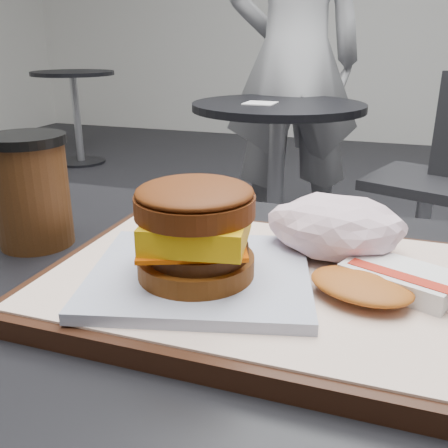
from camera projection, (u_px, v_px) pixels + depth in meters
serving_tray at (255, 282)px, 0.46m from camera, size 0.38×0.28×0.02m
breakfast_sandwich at (197, 241)px, 0.42m from camera, size 0.23×0.21×0.09m
hash_brown at (383, 281)px, 0.42m from camera, size 0.13×0.12×0.02m
crumpled_wrapper at (336, 227)px, 0.49m from camera, size 0.13×0.10×0.06m
coffee_cup at (31, 190)px, 0.55m from camera, size 0.09×0.09×0.13m
neighbor_table at (277, 152)px, 2.08m from camera, size 0.70×0.70×0.75m
napkin at (260, 103)px, 1.98m from camera, size 0.12×0.12×0.00m
patron at (294, 59)px, 2.32m from camera, size 0.77×0.65×1.80m
bg_table_mid at (75, 95)px, 4.07m from camera, size 0.66×0.66×0.75m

